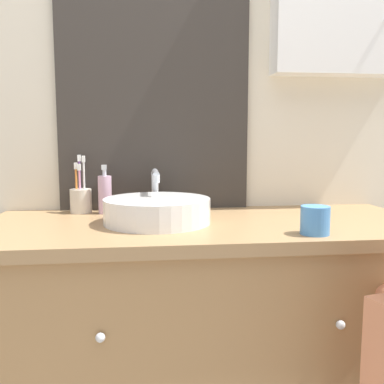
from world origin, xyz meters
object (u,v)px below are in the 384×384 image
object	(u,v)px
toothbrush_holder	(81,199)
soap_dispenser	(105,194)
sink_basin	(158,209)
drinking_cup	(315,220)

from	to	relation	value
toothbrush_holder	soap_dispenser	world-z (taller)	toothbrush_holder
sink_basin	toothbrush_holder	xyz separation A→B (m)	(-0.26, 0.21, 0.01)
soap_dispenser	sink_basin	bearing A→B (deg)	-46.52
toothbrush_holder	soap_dispenser	bearing A→B (deg)	-16.48
drinking_cup	toothbrush_holder	bearing A→B (deg)	147.89
sink_basin	soap_dispenser	xyz separation A→B (m)	(-0.17, 0.18, 0.03)
sink_basin	drinking_cup	world-z (taller)	sink_basin
soap_dispenser	drinking_cup	world-z (taller)	soap_dispenser
soap_dispenser	drinking_cup	distance (m)	0.71
toothbrush_holder	drinking_cup	size ratio (longest dim) A/B	2.58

